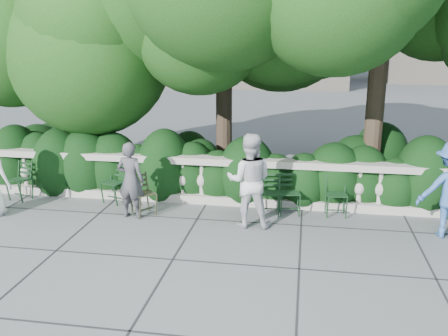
% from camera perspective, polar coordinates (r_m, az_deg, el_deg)
% --- Properties ---
extents(ground, '(90.00, 90.00, 0.00)m').
position_cam_1_polar(ground, '(8.92, -1.07, -7.90)').
color(ground, '#53575B').
rests_on(ground, ground).
extents(balustrade, '(12.00, 0.44, 1.00)m').
position_cam_1_polar(balustrade, '(10.42, 0.72, -1.57)').
color(balustrade, '#9E998E').
rests_on(balustrade, ground).
extents(shrub_hedge, '(15.00, 2.60, 1.70)m').
position_cam_1_polar(shrub_hedge, '(11.70, 1.61, -2.16)').
color(shrub_hedge, black).
rests_on(shrub_hedge, ground).
extents(tree_canopy, '(15.04, 6.52, 6.78)m').
position_cam_1_polar(tree_canopy, '(11.28, 5.53, 17.53)').
color(tree_canopy, '#3F3023').
rests_on(tree_canopy, ground).
extents(chair_a, '(0.56, 0.59, 0.84)m').
position_cam_1_polar(chair_a, '(10.79, -12.86, -4.09)').
color(chair_a, black).
rests_on(chair_a, ground).
extents(chair_b, '(0.55, 0.58, 0.84)m').
position_cam_1_polar(chair_b, '(11.58, -22.65, -3.57)').
color(chair_b, black).
rests_on(chair_b, ground).
extents(chair_c, '(0.47, 0.51, 0.84)m').
position_cam_1_polar(chair_c, '(9.88, 5.18, -5.59)').
color(chair_c, black).
rests_on(chair_c, ground).
extents(chair_d, '(0.50, 0.54, 0.84)m').
position_cam_1_polar(chair_d, '(9.94, 7.53, -5.53)').
color(chair_d, black).
rests_on(chair_d, ground).
extents(chair_f, '(0.48, 0.52, 0.84)m').
position_cam_1_polar(chair_f, '(10.00, 12.69, -5.65)').
color(chair_f, black).
rests_on(chair_f, ground).
extents(chair_weathered, '(0.65, 0.65, 0.84)m').
position_cam_1_polar(chair_weathered, '(9.94, -8.67, -5.57)').
color(chair_weathered, black).
rests_on(chair_weathered, ground).
extents(person_woman_grey, '(0.59, 0.43, 1.51)m').
position_cam_1_polar(person_woman_grey, '(9.77, -10.61, -1.37)').
color(person_woman_grey, '#404045').
rests_on(person_woman_grey, ground).
extents(person_casual_man, '(0.88, 0.70, 1.76)m').
position_cam_1_polar(person_casual_man, '(9.16, 2.92, -1.43)').
color(person_casual_man, silver).
rests_on(person_casual_man, ground).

